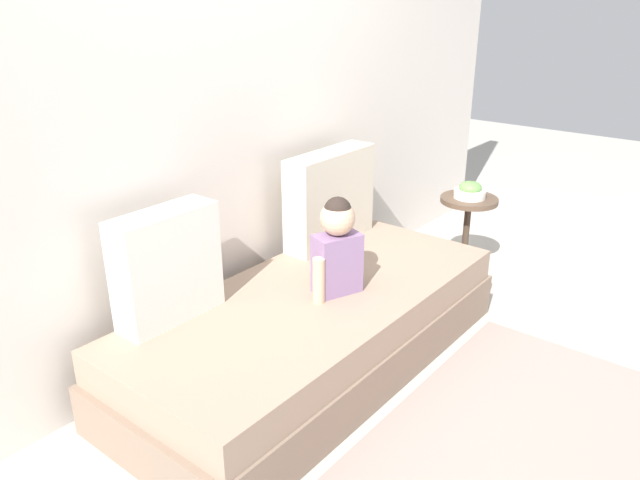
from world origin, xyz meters
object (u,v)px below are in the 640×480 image
throw_pillow_right (330,197)px  side_table (468,216)px  couch (315,329)px  toddler (337,245)px  banana (348,270)px  throw_pillow_left (167,266)px  fruit_bowl (470,191)px

throw_pillow_right → side_table: size_ratio=1.18×
throw_pillow_right → side_table: 0.96m
throw_pillow_right → couch: bearing=-148.4°
throw_pillow_right → toddler: 0.62m
banana → throw_pillow_right: bearing=49.3°
throw_pillow_right → banana: 0.50m
throw_pillow_left → toddler: 0.74m
side_table → banana: bearing=175.1°
throw_pillow_left → fruit_bowl: (1.91, -0.43, -0.07)m
banana → side_table: size_ratio=0.34×
throw_pillow_left → couch: bearing=-31.6°
throw_pillow_left → throw_pillow_right: (1.09, 0.00, 0.01)m
fruit_bowl → toddler: bearing=178.9°
toddler → fruit_bowl: (1.29, -0.03, -0.06)m
throw_pillow_right → toddler: throw_pillow_right is taller
throw_pillow_left → toddler: throw_pillow_left is taller
throw_pillow_right → throw_pillow_left: bearing=180.0°
couch → throw_pillow_right: 0.78m
side_table → fruit_bowl: (0.00, 0.00, 0.16)m
throw_pillow_left → throw_pillow_right: bearing=0.0°
couch → throw_pillow_right: throw_pillow_right is taller
banana → fruit_bowl: 1.12m
throw_pillow_left → side_table: throw_pillow_left is taller
couch → toddler: size_ratio=4.37×
throw_pillow_left → toddler: (0.63, -0.40, -0.01)m
couch → fruit_bowl: fruit_bowl is taller
toddler → throw_pillow_left: bearing=147.2°
throw_pillow_left → toddler: size_ratio=1.04×
throw_pillow_left → banana: size_ratio=2.78×
banana → side_table: bearing=-4.9°
banana → side_table: (1.11, -0.09, -0.02)m
throw_pillow_right → side_table: throw_pillow_right is taller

